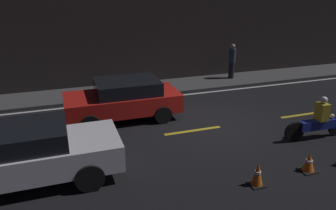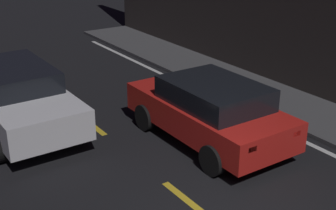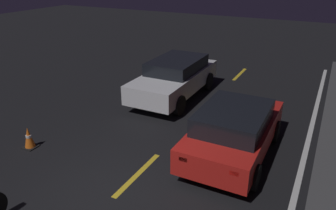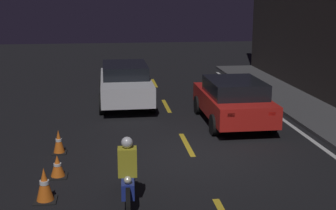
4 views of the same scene
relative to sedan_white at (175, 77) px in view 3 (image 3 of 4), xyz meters
name	(u,v)px [view 3 (image 3 of 4)]	position (x,y,z in m)	size (l,w,h in m)	color
ground_plane	(114,198)	(6.06, 1.46, -0.80)	(56.00, 56.00, 0.00)	black
lane_dash_a	(240,74)	(-3.94, 1.46, -0.80)	(2.00, 0.14, 0.01)	gold
lane_dash_b	(205,108)	(0.56, 1.46, -0.80)	(2.00, 0.14, 0.01)	gold
lane_dash_c	(138,174)	(5.06, 1.46, -0.80)	(2.00, 0.14, 0.01)	gold
sedan_white	(175,77)	(0.00, 0.00, 0.00)	(4.53, 1.95, 1.48)	silver
taxi_red	(234,130)	(3.11, 3.25, -0.05)	(4.03, 1.92, 1.42)	red
traffic_cone_near	(29,138)	(5.34, -1.92, -0.50)	(0.37, 0.37, 0.62)	black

